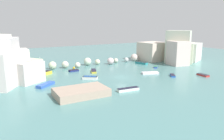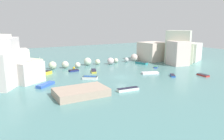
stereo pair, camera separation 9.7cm
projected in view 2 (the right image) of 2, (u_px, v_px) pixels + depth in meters
The scene contains 16 objects.
cove_water at pixel (121, 77), 53.11m from camera, with size 160.00×160.00×0.00m, color slate.
cliff_headland_right at pixel (174, 51), 74.63m from camera, with size 22.75×21.41×10.81m.
rock_breakwater at pixel (89, 62), 67.77m from camera, with size 41.12×4.75×2.55m.
stone_dock at pixel (81, 92), 39.22m from camera, with size 9.45×5.99×1.39m, color tan.
channel_buoy at pixel (74, 68), 62.83m from camera, with size 0.63×0.63×0.63m, color gold.
moored_boat_0 at pixel (41, 74), 54.74m from camera, with size 6.02×4.04×4.75m.
moored_boat_1 at pixel (156, 67), 64.59m from camera, with size 2.38×2.39×0.46m.
moored_boat_2 at pixel (74, 70), 59.60m from camera, with size 2.67×1.37×0.50m.
moored_boat_3 at pixel (173, 75), 54.00m from camera, with size 2.56×2.90×0.42m.
moored_boat_4 at pixel (150, 73), 56.53m from camera, with size 4.60×3.05×0.52m.
moored_boat_5 at pixel (90, 78), 51.06m from camera, with size 3.72×3.37×0.73m.
moored_boat_6 at pixel (128, 89), 42.17m from camera, with size 4.58×1.64×0.60m.
moored_boat_7 at pixel (94, 71), 58.90m from camera, with size 2.86×4.44×0.55m.
moored_boat_8 at pixel (45, 85), 45.35m from camera, with size 4.43×3.78×0.61m.
moored_boat_9 at pixel (203, 75), 54.39m from camera, with size 1.58×3.16×0.42m.
moored_boat_10 at pixel (141, 63), 70.67m from camera, with size 2.26×4.50×0.68m.
Camera 2 is at (-28.64, -42.95, 12.81)m, focal length 34.45 mm.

